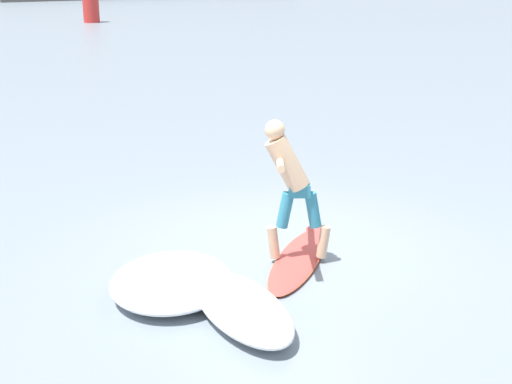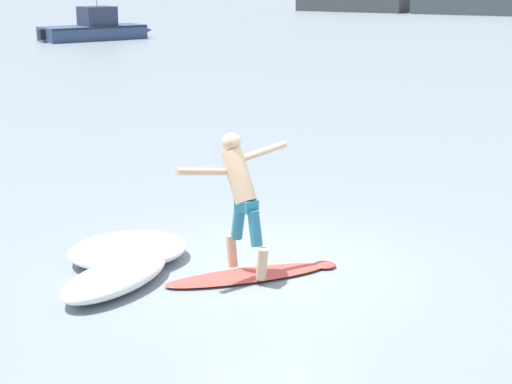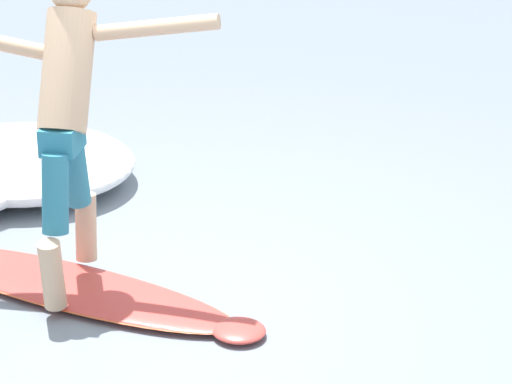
# 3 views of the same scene
# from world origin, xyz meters

# --- Properties ---
(ground_plane) EXTENTS (200.00, 200.00, 0.00)m
(ground_plane) POSITION_xyz_m (0.00, 0.00, 0.00)
(ground_plane) COLOR gray
(surfboard) EXTENTS (1.91, 2.02, 0.21)m
(surfboard) POSITION_xyz_m (-0.04, -0.60, 0.04)
(surfboard) COLOR #DB4941
(surfboard) RESTS_ON ground
(surfer) EXTENTS (1.06, 1.59, 1.80)m
(surfer) POSITION_xyz_m (-0.18, -0.58, 1.15)
(surfer) COLOR #DAAF89
(surfer) RESTS_ON surfboard
(fishing_boat_near_jetty) EXTENTS (4.44, 6.33, 2.66)m
(fishing_boat_near_jetty) POSITION_xyz_m (-23.96, 28.17, 0.59)
(fishing_boat_near_jetty) COLOR #354970
(fishing_boat_near_jetty) RESTS_ON ground
(wave_foam_at_tail) EXTENTS (2.05, 2.13, 0.31)m
(wave_foam_at_tail) POSITION_xyz_m (-1.82, -0.76, 0.16)
(wave_foam_at_tail) COLOR white
(wave_foam_at_tail) RESTS_ON ground
(wave_foam_at_nose) EXTENTS (0.86, 1.89, 0.30)m
(wave_foam_at_nose) POSITION_xyz_m (-1.36, -1.70, 0.15)
(wave_foam_at_nose) COLOR white
(wave_foam_at_nose) RESTS_ON ground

